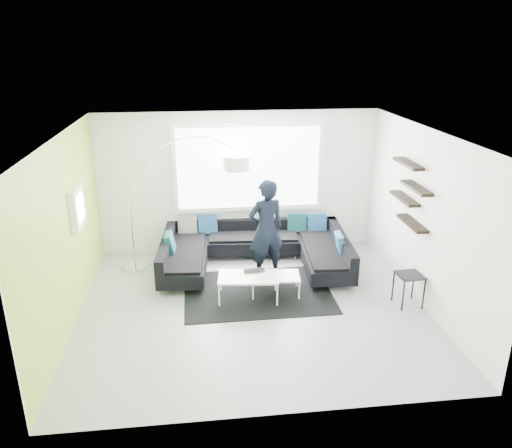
{
  "coord_description": "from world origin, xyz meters",
  "views": [
    {
      "loc": [
        -0.81,
        -7.06,
        4.06
      ],
      "look_at": [
        0.16,
        0.9,
        1.09
      ],
      "focal_mm": 35.0,
      "sensor_mm": 36.0,
      "label": 1
    }
  ],
  "objects": [
    {
      "name": "sectional_sofa",
      "position": [
        0.2,
        1.45,
        0.33
      ],
      "size": [
        3.57,
        2.36,
        0.74
      ],
      "rotation": [
        0.0,
        0.0,
        -0.07
      ],
      "color": "black",
      "rests_on": "ground"
    },
    {
      "name": "laptop",
      "position": [
        0.08,
        0.4,
        0.43
      ],
      "size": [
        0.43,
        0.34,
        0.03
      ],
      "primitive_type": "imported",
      "rotation": [
        0.0,
        0.0,
        0.15
      ],
      "color": "black",
      "rests_on": "coffee_table"
    },
    {
      "name": "arc_lamp",
      "position": [
        -2.05,
        1.71,
        1.22
      ],
      "size": [
        2.33,
        0.86,
        2.45
      ],
      "primitive_type": null,
      "rotation": [
        0.0,
        0.0,
        0.08
      ],
      "color": "silver",
      "rests_on": "ground"
    },
    {
      "name": "coffee_table",
      "position": [
        0.19,
        0.33,
        0.21
      ],
      "size": [
        1.34,
        0.87,
        0.41
      ],
      "primitive_type": "cube",
      "rotation": [
        0.0,
        0.0,
        -0.11
      ],
      "color": "white",
      "rests_on": "ground"
    },
    {
      "name": "rug",
      "position": [
        0.13,
        0.47,
        0.01
      ],
      "size": [
        2.49,
        1.82,
        0.01
      ],
      "primitive_type": "cube",
      "rotation": [
        0.0,
        0.0,
        0.01
      ],
      "color": "black",
      "rests_on": "ground"
    },
    {
      "name": "side_table",
      "position": [
        2.5,
        -0.23,
        0.27
      ],
      "size": [
        0.42,
        0.42,
        0.54
      ],
      "primitive_type": "cube",
      "rotation": [
        0.0,
        0.0,
        0.07
      ],
      "color": "black",
      "rests_on": "ground"
    },
    {
      "name": "person",
      "position": [
        0.36,
        1.09,
        0.91
      ],
      "size": [
        0.89,
        0.78,
        1.82
      ],
      "primitive_type": "imported",
      "rotation": [
        0.0,
        0.0,
        3.42
      ],
      "color": "black",
      "rests_on": "ground"
    },
    {
      "name": "room_shell",
      "position": [
        0.04,
        0.21,
        1.81
      ],
      "size": [
        5.54,
        5.04,
        2.82
      ],
      "color": "white",
      "rests_on": "ground"
    },
    {
      "name": "ground",
      "position": [
        0.0,
        0.0,
        0.0
      ],
      "size": [
        5.5,
        5.5,
        0.0
      ],
      "primitive_type": "plane",
      "color": "#929297",
      "rests_on": "ground"
    }
  ]
}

